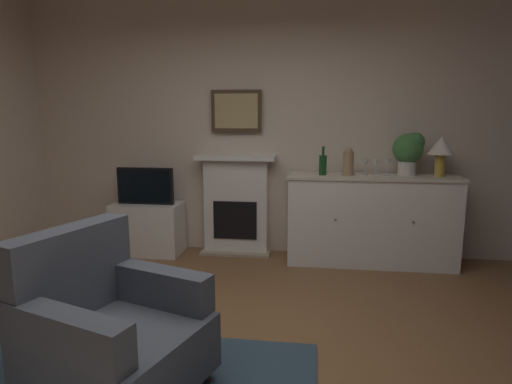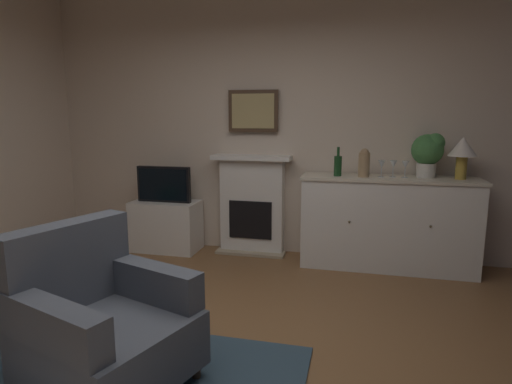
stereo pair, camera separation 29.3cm
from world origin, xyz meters
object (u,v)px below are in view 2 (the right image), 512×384
at_px(potted_plant_small, 428,151).
at_px(vase_decorative, 364,163).
at_px(fireplace_unit, 252,204).
at_px(tv_cabinet, 166,226).
at_px(wine_glass_center, 393,165).
at_px(framed_picture, 253,111).
at_px(armchair, 101,323).
at_px(wine_glass_left, 382,165).
at_px(tv_set, 164,184).
at_px(wine_bottle, 338,165).
at_px(wine_glass_right, 405,165).
at_px(sideboard_cabinet, 387,223).
at_px(table_lamp, 463,150).

bearing_deg(potted_plant_small, vase_decorative, -170.93).
bearing_deg(fireplace_unit, vase_decorative, -10.83).
xyz_separation_m(fireplace_unit, tv_cabinet, (-0.97, -0.16, -0.27)).
bearing_deg(wine_glass_center, framed_picture, 171.07).
relative_size(wine_glass_center, vase_decorative, 0.59).
height_order(tv_cabinet, armchair, armchair).
bearing_deg(wine_glass_left, tv_set, 179.47).
bearing_deg(wine_bottle, fireplace_unit, 166.54).
distance_m(wine_glass_right, potted_plant_small, 0.26).
height_order(vase_decorative, tv_set, vase_decorative).
xyz_separation_m(fireplace_unit, sideboard_cabinet, (1.44, -0.18, -0.08)).
height_order(wine_bottle, wine_glass_left, wine_bottle).
height_order(fireplace_unit, framed_picture, framed_picture).
relative_size(fireplace_unit, tv_cabinet, 1.47).
bearing_deg(tv_set, fireplace_unit, 10.77).
distance_m(wine_bottle, wine_glass_left, 0.42).
bearing_deg(framed_picture, fireplace_unit, -90.00).
bearing_deg(vase_decorative, fireplace_unit, 169.17).
relative_size(table_lamp, vase_decorative, 1.42).
relative_size(sideboard_cabinet, table_lamp, 4.28).
xyz_separation_m(sideboard_cabinet, vase_decorative, (-0.25, -0.05, 0.60)).
bearing_deg(potted_plant_small, wine_glass_left, -170.07).
xyz_separation_m(table_lamp, wine_glass_left, (-0.72, -0.03, -0.16)).
bearing_deg(tv_set, wine_glass_center, 0.01).
bearing_deg(wine_glass_left, wine_glass_right, 3.11).
relative_size(vase_decorative, tv_set, 0.45).
bearing_deg(tv_cabinet, wine_bottle, -1.85).
xyz_separation_m(tv_cabinet, potted_plant_small, (2.76, 0.03, 0.90)).
bearing_deg(wine_bottle, table_lamp, 2.35).
height_order(wine_glass_right, tv_set, wine_glass_right).
bearing_deg(wine_glass_right, framed_picture, 171.33).
height_order(table_lamp, wine_glass_right, table_lamp).
bearing_deg(wine_glass_center, tv_cabinet, 179.46).
xyz_separation_m(wine_glass_center, tv_cabinet, (-2.44, 0.02, -0.77)).
distance_m(fireplace_unit, wine_glass_right, 1.67).
relative_size(wine_glass_center, tv_set, 0.27).
distance_m(table_lamp, tv_set, 3.09).
relative_size(wine_bottle, potted_plant_small, 0.67).
bearing_deg(framed_picture, armchair, -94.84).
bearing_deg(potted_plant_small, wine_glass_center, -170.53).
bearing_deg(wine_glass_left, wine_glass_center, 11.27).
bearing_deg(wine_glass_center, sideboard_cabinet, 163.01).
bearing_deg(tv_set, framed_picture, 13.31).
distance_m(wine_glass_left, tv_cabinet, 2.45).
distance_m(sideboard_cabinet, wine_glass_right, 0.60).
xyz_separation_m(sideboard_cabinet, wine_bottle, (-0.50, -0.05, 0.57)).
distance_m(fireplace_unit, wine_bottle, 1.08).
bearing_deg(tv_cabinet, framed_picture, 12.01).
bearing_deg(tv_cabinet, wine_glass_right, -0.74).
height_order(wine_glass_left, wine_glass_right, same).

